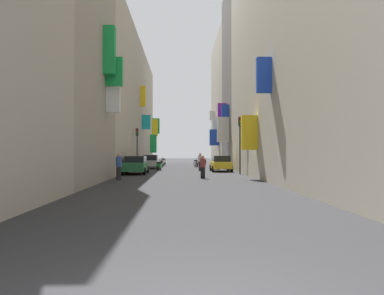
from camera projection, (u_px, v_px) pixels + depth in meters
name	position (u px, v px, depth m)	size (l,w,h in m)	color
ground_plane	(183.00, 172.00, 34.42)	(140.00, 140.00, 0.00)	#2D2D30
building_left_mid_a	(49.00, 17.00, 22.08)	(7.09, 10.63, 19.59)	#9E9384
building_left_mid_b	(117.00, 106.00, 45.82)	(7.22, 36.90, 14.95)	#BCB29E
building_right_mid_a	(252.00, 78.00, 43.36)	(7.28, 8.96, 20.65)	slate
building_right_mid_b	(236.00, 102.00, 56.29)	(7.29, 16.93, 18.60)	#BCB29E
parked_car_silver	(151.00, 161.00, 42.31)	(1.88, 3.99, 1.49)	#B7B7BC
parked_car_yellow	(221.00, 163.00, 35.37)	(1.90, 3.91, 1.48)	gold
parked_car_green	(136.00, 165.00, 31.37)	(1.95, 4.47, 1.49)	#236638
scooter_red	(216.00, 165.00, 39.06)	(0.72, 1.81, 1.13)	red
scooter_black	(203.00, 161.00, 55.40)	(0.78, 1.91, 1.13)	black
scooter_white	(163.00, 161.00, 55.31)	(0.76, 1.71, 1.13)	silver
scooter_silver	(196.00, 163.00, 45.67)	(0.59, 1.88, 1.13)	#ADADB2
scooter_green	(159.00, 166.00, 37.48)	(0.54, 1.90, 1.13)	#287F3D
pedestrian_crossing	(203.00, 167.00, 26.05)	(0.54, 0.54, 1.61)	black
pedestrian_near_left	(200.00, 162.00, 36.58)	(0.52, 0.52, 1.75)	#2B2B2B
pedestrian_near_right	(119.00, 166.00, 24.69)	(0.44, 0.44, 1.78)	#252525
traffic_light_near_corner	(137.00, 142.00, 37.29)	(0.26, 0.34, 4.16)	#2D2D2D
traffic_light_far_corner	(240.00, 136.00, 30.78)	(0.26, 0.34, 4.69)	#2D2D2D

